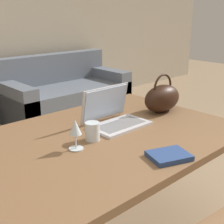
% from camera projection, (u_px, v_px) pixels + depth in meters
% --- Properties ---
extents(dining_table, '(1.58, 1.06, 0.74)m').
position_uv_depth(dining_table, '(100.00, 148.00, 1.73)').
color(dining_table, brown).
rests_on(dining_table, ground_plane).
extents(couch, '(1.71, 0.85, 0.82)m').
position_uv_depth(couch, '(65.00, 95.00, 4.33)').
color(couch, slate).
rests_on(couch, ground_plane).
extents(laptop, '(0.35, 0.26, 0.22)m').
position_uv_depth(laptop, '(113.00, 115.00, 1.88)').
color(laptop, silver).
rests_on(laptop, dining_table).
extents(drinking_glass, '(0.08, 0.08, 0.10)m').
position_uv_depth(drinking_glass, '(92.00, 131.00, 1.65)').
color(drinking_glass, silver).
rests_on(drinking_glass, dining_table).
extents(wine_glass, '(0.07, 0.07, 0.15)m').
position_uv_depth(wine_glass, '(75.00, 129.00, 1.52)').
color(wine_glass, silver).
rests_on(wine_glass, dining_table).
extents(handbag, '(0.30, 0.17, 0.26)m').
position_uv_depth(handbag, '(162.00, 98.00, 2.11)').
color(handbag, black).
rests_on(handbag, dining_table).
extents(book, '(0.22, 0.20, 0.02)m').
position_uv_depth(book, '(169.00, 156.00, 1.45)').
color(book, navy).
rests_on(book, dining_table).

